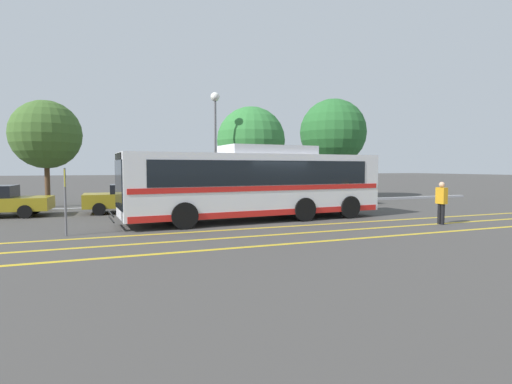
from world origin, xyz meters
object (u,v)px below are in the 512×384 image
(pedestrian_0, at_px, (441,200))
(tree_1, at_px, (333,132))
(bus_stop_sign, at_px, (65,193))
(tree_2, at_px, (251,141))
(street_lamp, at_px, (215,122))
(parked_car_2, at_px, (247,194))
(parked_car_3, at_px, (335,192))
(transit_bus, at_px, (256,182))
(tree_0, at_px, (46,135))
(parked_car_1, at_px, (126,198))

(pedestrian_0, xyz_separation_m, tree_1, (3.48, 13.53, 3.89))
(bus_stop_sign, distance_m, tree_2, 15.20)
(pedestrian_0, distance_m, street_lamp, 13.47)
(tree_1, xyz_separation_m, tree_2, (-6.65, -0.45, -0.82))
(parked_car_2, relative_size, parked_car_3, 1.00)
(parked_car_3, relative_size, pedestrian_0, 2.83)
(parked_car_3, bearing_deg, transit_bus, 122.62)
(parked_car_3, distance_m, tree_0, 17.15)
(bus_stop_sign, height_order, street_lamp, street_lamp)
(transit_bus, xyz_separation_m, pedestrian_0, (6.38, -3.90, -0.66))
(parked_car_2, height_order, bus_stop_sign, bus_stop_sign)
(street_lamp, relative_size, tree_1, 0.92)
(parked_car_3, bearing_deg, bus_stop_sign, 111.59)
(tree_1, bearing_deg, parked_car_2, -152.67)
(parked_car_2, bearing_deg, tree_2, -20.93)
(transit_bus, height_order, bus_stop_sign, transit_bus)
(pedestrian_0, distance_m, tree_2, 13.81)
(parked_car_2, distance_m, parked_car_3, 5.62)
(street_lamp, bearing_deg, parked_car_3, -19.45)
(parked_car_3, bearing_deg, tree_1, -33.19)
(parked_car_1, height_order, tree_1, tree_1)
(bus_stop_sign, bearing_deg, pedestrian_0, -103.71)
(pedestrian_0, bearing_deg, tree_0, 48.56)
(parked_car_3, bearing_deg, street_lamp, 68.13)
(street_lamp, bearing_deg, parked_car_1, -155.90)
(transit_bus, relative_size, tree_0, 1.92)
(parked_car_2, bearing_deg, tree_0, 70.85)
(pedestrian_0, height_order, tree_2, tree_2)
(parked_car_1, height_order, tree_0, tree_0)
(pedestrian_0, relative_size, tree_1, 0.23)
(pedestrian_0, xyz_separation_m, bus_stop_sign, (-13.72, 2.45, 0.46))
(transit_bus, bearing_deg, pedestrian_0, -125.02)
(parked_car_2, height_order, pedestrian_0, pedestrian_0)
(street_lamp, height_order, tree_1, tree_1)
(parked_car_3, xyz_separation_m, tree_1, (2.77, 4.65, 4.10))
(parked_car_1, bearing_deg, transit_bus, -132.62)
(tree_0, bearing_deg, parked_car_1, -48.78)
(tree_2, bearing_deg, transit_bus, -109.31)
(parked_car_1, relative_size, bus_stop_sign, 1.80)
(bus_stop_sign, bearing_deg, tree_2, -48.36)
(parked_car_2, bearing_deg, transit_bus, 167.52)
(parked_car_3, xyz_separation_m, pedestrian_0, (-0.71, -8.88, 0.21))
(street_lamp, relative_size, tree_0, 1.11)
(bus_stop_sign, height_order, tree_0, tree_0)
(transit_bus, xyz_separation_m, street_lamp, (0.25, 7.39, 3.38))
(tree_0, bearing_deg, tree_1, 0.03)
(street_lamp, height_order, tree_2, street_lamp)
(bus_stop_sign, distance_m, street_lamp, 12.19)
(parked_car_2, bearing_deg, pedestrian_0, -148.80)
(parked_car_1, distance_m, parked_car_2, 6.53)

